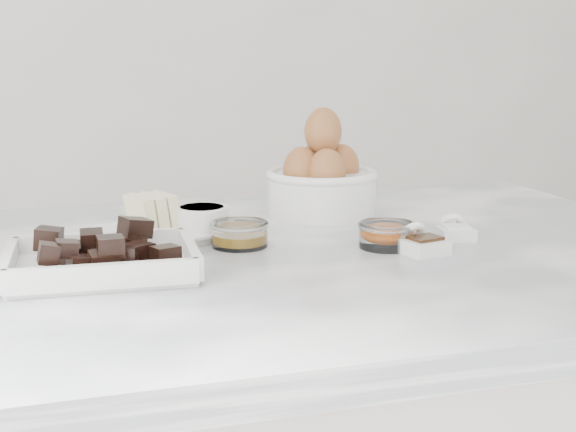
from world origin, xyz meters
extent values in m
cube|color=white|center=(0.00, 0.00, 0.92)|extent=(1.20, 0.80, 0.04)
cube|color=white|center=(-0.24, -0.05, 0.95)|extent=(0.22, 0.17, 0.01)
cube|color=white|center=(-0.14, 0.12, 0.95)|extent=(0.18, 0.18, 0.01)
cube|color=white|center=(-0.14, 0.12, 0.95)|extent=(0.20, 0.20, 0.00)
cylinder|color=white|center=(-0.09, 0.10, 0.96)|extent=(0.08, 0.08, 0.05)
cylinder|color=white|center=(-0.09, 0.10, 0.98)|extent=(0.06, 0.06, 0.01)
cylinder|color=white|center=(0.13, 0.20, 0.97)|extent=(0.18, 0.18, 0.07)
torus|color=white|center=(0.13, 0.20, 1.01)|extent=(0.18, 0.18, 0.02)
ellipsoid|color=#A55A35|center=(0.17, 0.21, 1.01)|extent=(0.06, 0.06, 0.08)
ellipsoid|color=#A55A35|center=(0.09, 0.20, 1.01)|extent=(0.06, 0.06, 0.08)
ellipsoid|color=#A55A35|center=(0.14, 0.24, 1.01)|extent=(0.06, 0.06, 0.08)
ellipsoid|color=#A55A35|center=(0.12, 0.17, 1.01)|extent=(0.06, 0.06, 0.08)
ellipsoid|color=#A55A35|center=(0.13, 0.21, 1.08)|extent=(0.06, 0.06, 0.08)
cylinder|color=white|center=(-0.05, 0.04, 0.96)|extent=(0.08, 0.08, 0.03)
torus|color=white|center=(-0.05, 0.04, 0.97)|extent=(0.08, 0.08, 0.01)
cylinder|color=orange|center=(-0.05, 0.04, 0.95)|extent=(0.06, 0.06, 0.01)
cylinder|color=white|center=(0.14, -0.03, 0.96)|extent=(0.08, 0.08, 0.03)
torus|color=white|center=(0.14, -0.03, 0.97)|extent=(0.08, 0.08, 0.01)
ellipsoid|color=orange|center=(0.14, -0.03, 0.96)|extent=(0.05, 0.05, 0.02)
cube|color=white|center=(0.18, -0.08, 0.95)|extent=(0.06, 0.06, 0.02)
cube|color=black|center=(0.18, -0.08, 0.96)|extent=(0.05, 0.04, 0.00)
torus|color=white|center=(0.17, -0.05, 0.96)|extent=(0.05, 0.04, 0.04)
cube|color=white|center=(0.25, -0.02, 0.95)|extent=(0.05, 0.05, 0.02)
cube|color=white|center=(0.25, -0.02, 0.96)|extent=(0.04, 0.03, 0.00)
torus|color=white|center=(0.26, 0.01, 0.96)|extent=(0.04, 0.03, 0.04)
camera|label=1|loc=(-0.30, -1.00, 1.21)|focal=50.00mm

